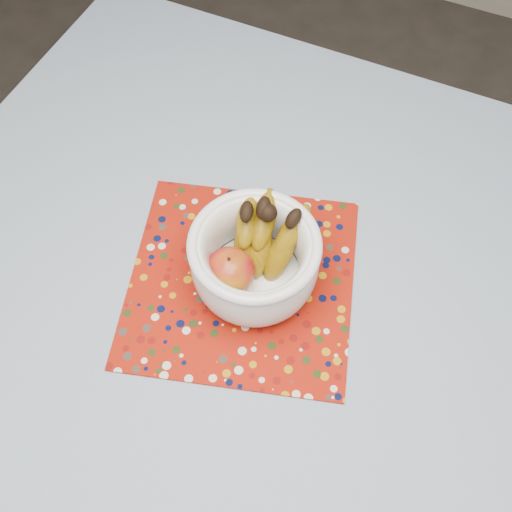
# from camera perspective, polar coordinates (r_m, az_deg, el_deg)

# --- Properties ---
(table) EXTENTS (1.20, 1.20, 0.75)m
(table) POSITION_cam_1_polar(r_m,az_deg,el_deg) (0.97, 0.52, -11.74)
(table) COLOR brown
(table) RESTS_ON ground
(tablecloth) EXTENTS (1.32, 1.32, 0.01)m
(tablecloth) POSITION_cam_1_polar(r_m,az_deg,el_deg) (0.89, 0.56, -10.06)
(tablecloth) COLOR slate
(tablecloth) RESTS_ON table
(placemat) EXTENTS (0.43, 0.43, 0.00)m
(placemat) POSITION_cam_1_polar(r_m,az_deg,el_deg) (0.94, -1.39, -2.39)
(placemat) COLOR maroon
(placemat) RESTS_ON tablecloth
(fruit_bowl) EXTENTS (0.19, 0.21, 0.15)m
(fruit_bowl) POSITION_cam_1_polar(r_m,az_deg,el_deg) (0.88, 0.07, 0.32)
(fruit_bowl) COLOR white
(fruit_bowl) RESTS_ON placemat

